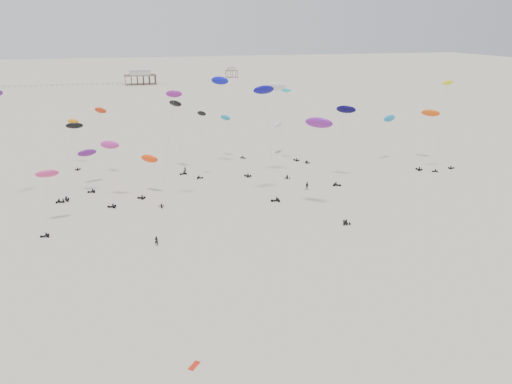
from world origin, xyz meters
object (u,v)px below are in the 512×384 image
object	(u,v)px
pavilion_small	(232,73)
pavilion_main	(140,78)
spectator_0	(157,245)
rig_4	(83,162)
rig_9	(47,183)
rig_0	(229,125)

from	to	relation	value
pavilion_small	pavilion_main	bearing A→B (deg)	-156.80
pavilion_main	spectator_0	xyz separation A→B (m)	(-10.41, -267.01, -4.22)
spectator_0	rig_4	bearing A→B (deg)	-53.79
pavilion_small	rig_9	distance (m)	298.16
pavilion_small	rig_4	xyz separation A→B (m)	(-94.90, -256.84, 2.90)
pavilion_main	spectator_0	size ratio (longest dim) A/B	9.51
rig_4	spectator_0	distance (m)	43.18
rig_0	rig_4	world-z (taller)	rig_0
pavilion_small	rig_4	distance (m)	273.82
pavilion_small	rig_4	size ratio (longest dim) A/B	0.57
rig_9	pavilion_small	bearing A→B (deg)	-25.30
pavilion_main	rig_0	distance (m)	207.94
rig_0	spectator_0	xyz separation A→B (m)	(-26.84, -59.80, -9.86)
rig_0	spectator_0	world-z (taller)	rig_0
spectator_0	pavilion_small	bearing A→B (deg)	-88.78
pavilion_main	rig_4	xyz separation A→B (m)	(-24.90, -226.84, 2.16)
spectator_0	rig_9	bearing A→B (deg)	-23.03
pavilion_small	rig_0	world-z (taller)	rig_0
pavilion_main	pavilion_small	bearing A→B (deg)	23.20
pavilion_main	rig_9	bearing A→B (deg)	-96.86
pavilion_small	spectator_0	distance (m)	307.72
pavilion_small	rig_0	xyz separation A→B (m)	(-53.56, -237.21, 6.38)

